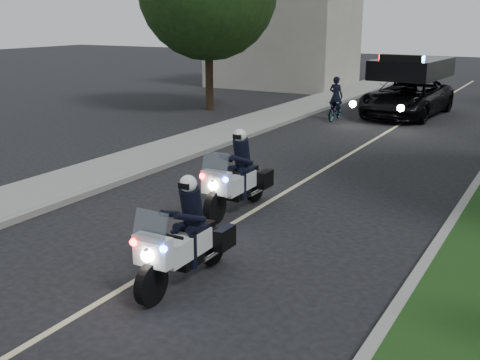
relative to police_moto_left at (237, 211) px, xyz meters
The scene contains 12 objects.
ground 3.41m from the police_moto_left, 84.24° to the right, with size 120.00×120.00×0.00m, color black.
curb_left 7.61m from the police_moto_left, 119.62° to the left, with size 0.20×60.00×0.15m, color gray.
sidewalk_left 8.20m from the police_moto_left, 126.31° to the left, with size 2.00×60.00×0.16m, color gray.
building_far 24.84m from the police_moto_left, 113.13° to the left, with size 8.00×6.00×7.00m, color #A8A396.
lane_marking 6.62m from the police_moto_left, 87.04° to the left, with size 0.12×50.00×0.01m, color #BFB78C.
police_moto_left is the anchor object (origin of this frame).
police_moto_right 3.77m from the police_moto_left, 73.25° to the right, with size 0.75×2.13×1.81m, color silver, non-canonical shape.
police_suv 15.02m from the police_moto_left, 90.01° to the left, with size 2.76×5.96×2.90m, color black.
bicycle 12.67m from the police_moto_left, 100.61° to the left, with size 0.55×1.57×0.82m, color black.
cyclist 12.67m from the police_moto_left, 100.61° to the left, with size 0.59×0.39×1.63m, color black.
tree_left_near 14.84m from the police_moto_left, 124.68° to the left, with size 6.29×6.29×10.49m, color #1C3C14, non-canonical shape.
tree_left_far 26.18m from the police_moto_left, 110.24° to the left, with size 5.61×5.61×9.34m, color black, non-canonical shape.
Camera 1 is at (5.94, -7.56, 4.28)m, focal length 43.95 mm.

